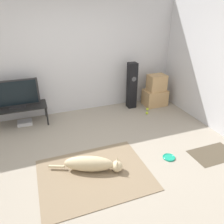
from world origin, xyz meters
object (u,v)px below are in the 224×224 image
Objects in this scene: cardboard_box_lower at (155,97)px; tennis_ball_by_boxes at (147,109)px; frisbee at (169,157)px; tennis_ball_near_speaker at (147,113)px; dog at (92,164)px; tv at (15,94)px; floor_speaker at (132,86)px; cardboard_box_upper at (157,83)px; game_console at (25,123)px; tv_stand at (18,109)px.

cardboard_box_lower is 0.45m from tennis_ball_by_boxes.
cardboard_box_lower is at bearing 66.12° from frisbee.
tennis_ball_near_speaker reaches higher than frisbee.
tv reaches higher than dog.
floor_speaker reaches higher than cardboard_box_lower.
cardboard_box_upper is 3.23m from game_console.
cardboard_box_upper is at bearing 65.79° from frisbee.
tennis_ball_by_boxes is (1.87, 1.63, -0.10)m from dog.
tennis_ball_by_boxes is 1.00× the size of tennis_ball_near_speaker.
tv_stand is at bearing -90.00° from tv.
floor_speaker is (-0.62, 0.09, 0.36)m from cardboard_box_lower.
tv reaches higher than frisbee.
cardboard_box_lower is 3.28m from tv.
tennis_ball_by_boxes is (0.56, 1.78, 0.02)m from frisbee.
cardboard_box_upper is 0.46× the size of tv.
cardboard_box_upper is (0.90, 2.01, 0.59)m from frisbee.
frisbee is 2.22m from cardboard_box_lower.
tennis_ball_near_speaker is (0.17, -0.52, -0.53)m from floor_speaker.
floor_speaker is 2.62m from tv.
cardboard_box_upper reaches higher than frisbee.
floor_speaker is 3.75× the size of game_console.
dog is at bearing -139.92° from cardboard_box_upper.
game_console is (-2.84, 0.32, 0.00)m from tennis_ball_by_boxes.
dog is 0.94× the size of tv_stand.
dog is 1.17× the size of tv.
tv_stand is at bearing 170.83° from game_console.
dog reaches higher than game_console.
tennis_ball_by_boxes is 2.85m from game_console.
dog is 2.23m from tv_stand.
tv_stand is 17.38× the size of tennis_ball_near_speaker.
floor_speaker reaches higher than tv.
tennis_ball_by_boxes is (-0.34, -0.23, -0.57)m from cardboard_box_upper.
frisbee is 1.66m from tennis_ball_near_speaker.
cardboard_box_lower is at bearing -1.55° from tv.
tennis_ball_near_speaker is (2.79, -0.52, -0.35)m from tv_stand.
tv is at bearing 138.00° from frisbee.
tennis_ball_near_speaker is at bearing -121.59° from tennis_ball_by_boxes.
cardboard_box_lower is 0.73m from floor_speaker.
tennis_ball_by_boxes is 0.22m from tennis_ball_near_speaker.
floor_speaker is 0.76m from tennis_ball_near_speaker.
dog is at bearing -62.08° from tv.
game_console is at bearing 137.30° from frisbee.
game_console reaches higher than tennis_ball_near_speaker.
floor_speaker reaches higher than frisbee.
game_console is at bearing 173.60° from tennis_ball_by_boxes.
floor_speaker reaches higher than cardboard_box_upper.
tv is at bearing 117.92° from dog.
cardboard_box_lower is at bearing -8.08° from floor_speaker.
tv is 2.92m from tennis_ball_near_speaker.
cardboard_box_upper is 0.84m from tennis_ball_near_speaker.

